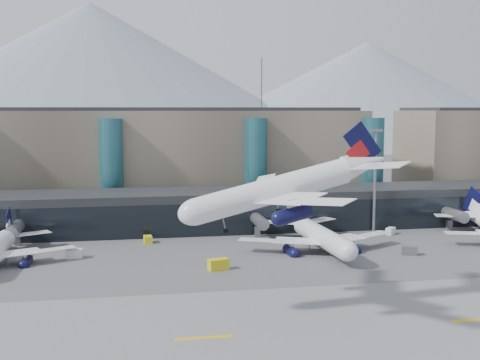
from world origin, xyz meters
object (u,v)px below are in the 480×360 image
Objects in this scene: jet_parked_mid at (316,228)px; veh_h at (218,264)px; hero_jet at (293,180)px; veh_g at (338,246)px; veh_c at (409,251)px; veh_d at (390,231)px; veh_b at (148,239)px; lightmast_mid at (375,174)px; veh_a at (75,254)px.

jet_parked_mid reaches higher than veh_h.
hero_jet reaches higher than veh_h.
veh_c is at bearing 29.95° from veh_g.
veh_d reaches higher than veh_g.
veh_b is 0.98× the size of veh_d.
veh_g is 0.58× the size of veh_h.
jet_parked_mid is 27.51m from veh_h.
lightmast_mid is 53.97m from veh_h.
veh_g is (-18.00, -12.83, -0.18)m from veh_d.
veh_c is 0.84× the size of veh_h.
lightmast_mid is 11.50× the size of veh_g.
veh_d is at bearing -56.85° from lightmast_mid.
lightmast_mid is 9.04× the size of veh_b.
lightmast_mid is 27.00m from jet_parked_mid.
jet_parked_mid is 6.08m from veh_g.
lightmast_mid reaches higher than veh_d.
veh_d is 1.30× the size of veh_g.
veh_a is (-35.66, 39.67, -19.21)m from hero_jet.
veh_h reaches higher than veh_c.
hero_jet reaches higher than veh_g.
veh_b is 0.74× the size of veh_h.
veh_g is (40.79, -13.51, -0.17)m from veh_b.
veh_d is (38.35, 50.54, -19.30)m from hero_jet.
veh_c is at bearing -7.13° from veh_a.
veh_a is 1.16× the size of veh_b.
veh_g is (56.02, -1.97, -0.27)m from veh_a.
lightmast_mid is at bearing 19.55° from veh_h.
veh_a is at bearing 138.65° from veh_h.
veh_d is (58.79, -0.68, 0.01)m from veh_b.
veh_a is 31.36m from veh_h.
veh_g is 30.62m from veh_h.
hero_jet is 56.70m from veh_a.
veh_c is (69.27, -9.38, -0.03)m from veh_a.
veh_h is at bearing -148.80° from veh_c.
veh_c is at bearing -7.71° from veh_h.
lightmast_mid is 65.51m from hero_jet.
veh_a is 1.02× the size of veh_c.
veh_a reaches higher than veh_b.
hero_jet is 11.84× the size of veh_d.
jet_parked_mid reaches higher than veh_d.
veh_b reaches higher than veh_g.
veh_b is 0.88× the size of veh_c.
veh_c is (17.71, -8.86, -3.63)m from jet_parked_mid.
veh_c is at bearing 35.76° from hero_jet.
veh_a is 74.81m from veh_d.
jet_parked_mid is 25.45m from veh_d.
veh_a is 56.05m from veh_g.
jet_parked_mid is 13.10× the size of veh_b.
veh_b is at bearing 68.14° from jet_parked_mid.
lightmast_mid reaches higher than veh_a.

